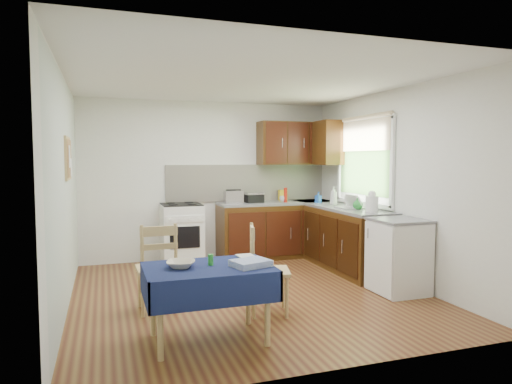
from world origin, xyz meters
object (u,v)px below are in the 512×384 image
object	(u,v)px
dish_rack	(353,207)
kettle	(372,202)
toaster	(233,197)
sandwich_press	(254,198)
chair_near	(265,267)
dining_table	(208,278)
chair_far	(158,265)

from	to	relation	value
dish_rack	kettle	world-z (taller)	kettle
dish_rack	kettle	xyz separation A→B (m)	(0.03, -0.43, 0.10)
toaster	sandwich_press	xyz separation A→B (m)	(0.34, 0.00, -0.02)
dish_rack	chair_near	bearing A→B (deg)	-142.77
chair_near	dish_rack	world-z (taller)	dish_rack
chair_near	toaster	world-z (taller)	toaster
kettle	toaster	bearing A→B (deg)	129.59
toaster	sandwich_press	size ratio (longest dim) A/B	1.06
toaster	dish_rack	bearing A→B (deg)	-35.73
dining_table	sandwich_press	bearing A→B (deg)	88.57
chair_near	dish_rack	xyz separation A→B (m)	(1.76, 1.25, 0.44)
dining_table	toaster	size ratio (longest dim) A/B	3.85
dining_table	kettle	world-z (taller)	kettle
chair_far	dish_rack	distance (m)	2.96
chair_far	kettle	xyz separation A→B (m)	(2.83, 0.42, 0.53)
chair_near	sandwich_press	world-z (taller)	sandwich_press
dish_rack	dining_table	bearing A→B (deg)	-142.51
toaster	dish_rack	xyz separation A→B (m)	(1.38, -1.27, -0.08)
chair_far	dish_rack	world-z (taller)	dish_rack
dining_table	chair_far	world-z (taller)	chair_far
dining_table	dish_rack	distance (m)	3.06
dining_table	kettle	xyz separation A→B (m)	(2.50, 1.33, 0.47)
dish_rack	kettle	distance (m)	0.45
chair_far	dining_table	bearing A→B (deg)	108.66
dining_table	kettle	size ratio (longest dim) A/B	3.92
dining_table	dish_rack	xyz separation A→B (m)	(2.47, 1.77, 0.37)
kettle	dining_table	bearing A→B (deg)	-151.86
chair_far	dish_rack	bearing A→B (deg)	-164.44
sandwich_press	dish_rack	world-z (taller)	dish_rack
dining_table	sandwich_press	distance (m)	3.39
dining_table	dish_rack	size ratio (longest dim) A/B	2.63
dining_table	kettle	distance (m)	2.87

